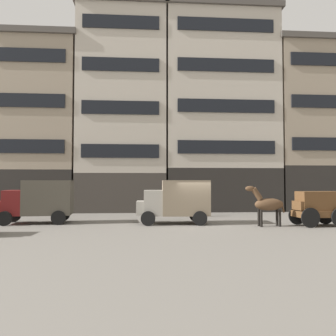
% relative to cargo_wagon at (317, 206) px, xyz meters
% --- Properties ---
extents(ground_plane, '(120.00, 120.00, 0.00)m').
position_rel_cargo_wagon_xyz_m(ground_plane, '(-6.76, 1.21, -1.15)').
color(ground_plane, slate).
extents(building_far_left, '(7.44, 7.43, 15.04)m').
position_rel_cargo_wagon_xyz_m(building_far_left, '(-19.20, 12.19, 6.41)').
color(building_far_left, black).
rests_on(building_far_left, ground_plane).
extents(building_center_left, '(7.97, 7.43, 17.94)m').
position_rel_cargo_wagon_xyz_m(building_center_left, '(-11.85, 12.19, 7.86)').
color(building_center_left, '#38332D').
rests_on(building_center_left, ground_plane).
extents(building_center_right, '(10.24, 7.43, 17.96)m').
position_rel_cargo_wagon_xyz_m(building_center_right, '(-3.09, 12.19, 7.87)').
color(building_center_right, black).
rests_on(building_center_right, ground_plane).
extents(building_far_right, '(7.72, 7.43, 15.33)m').
position_rel_cargo_wagon_xyz_m(building_far_right, '(5.54, 12.19, 6.56)').
color(building_far_right, black).
rests_on(building_far_right, ground_plane).
extents(cargo_wagon, '(2.99, 1.67, 1.98)m').
position_rel_cargo_wagon_xyz_m(cargo_wagon, '(0.00, 0.00, 0.00)').
color(cargo_wagon, brown).
rests_on(cargo_wagon, ground_plane).
extents(draft_horse, '(2.35, 0.70, 2.30)m').
position_rel_cargo_wagon_xyz_m(draft_horse, '(-2.95, -0.00, 0.12)').
color(draft_horse, '#513823').
rests_on(draft_horse, ground_plane).
extents(delivery_truck_near, '(4.48, 2.44, 2.62)m').
position_rel_cargo_wagon_xyz_m(delivery_truck_near, '(-16.39, 2.43, 0.28)').
color(delivery_truck_near, maroon).
rests_on(delivery_truck_near, ground_plane).
extents(delivery_truck_far, '(4.41, 2.25, 2.62)m').
position_rel_cargo_wagon_xyz_m(delivery_truck_far, '(-8.02, 1.64, 0.28)').
color(delivery_truck_far, gray).
rests_on(delivery_truck_far, ground_plane).
extents(pedestrian_officer, '(0.47, 0.47, 1.79)m').
position_rel_cargo_wagon_xyz_m(pedestrian_officer, '(-6.42, 5.64, -0.17)').
color(pedestrian_officer, '#38332D').
rests_on(pedestrian_officer, ground_plane).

